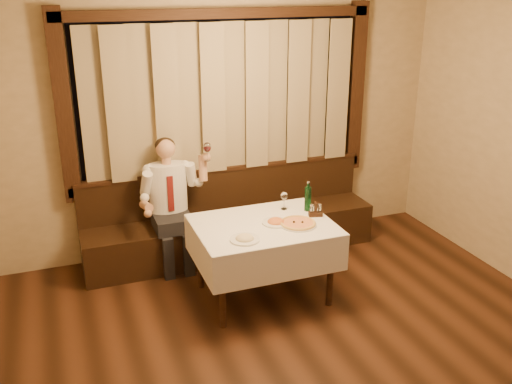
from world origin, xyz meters
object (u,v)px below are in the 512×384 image
object	(u,v)px
banquette	(230,226)
green_bottle	(308,198)
pasta_red	(276,220)
pizza	(298,223)
dining_table	(263,234)
pasta_cream	(245,236)
cruet_caddy	(316,211)
seated_man	(170,194)

from	to	relation	value
banquette	green_bottle	distance (m)	1.16
pasta_red	green_bottle	size ratio (longest dim) A/B	0.86
pizza	green_bottle	xyz separation A→B (m)	(0.23, 0.29, 0.11)
banquette	pizza	bearing A→B (deg)	-76.03
dining_table	green_bottle	xyz separation A→B (m)	(0.52, 0.15, 0.23)
pasta_cream	pasta_red	bearing A→B (deg)	31.72
pasta_red	green_bottle	world-z (taller)	green_bottle
banquette	pasta_red	world-z (taller)	banquette
pizza	pasta_red	bearing A→B (deg)	149.93
pasta_cream	cruet_caddy	bearing A→B (deg)	18.49
banquette	dining_table	size ratio (longest dim) A/B	2.52
seated_man	cruet_caddy	bearing A→B (deg)	-37.98
pasta_cream	dining_table	bearing A→B (deg)	44.18
pizza	green_bottle	distance (m)	0.39
dining_table	cruet_caddy	size ratio (longest dim) A/B	9.03
dining_table	pasta_red	bearing A→B (deg)	-14.96
green_bottle	cruet_caddy	bearing A→B (deg)	-86.10
banquette	seated_man	bearing A→B (deg)	-172.44
banquette	pasta_red	size ratio (longest dim) A/B	12.55
pizza	seated_man	world-z (taller)	seated_man
banquette	green_bottle	xyz separation A→B (m)	(0.52, -0.87, 0.57)
pizza	cruet_caddy	size ratio (longest dim) A/B	2.47
banquette	seated_man	world-z (taller)	seated_man
banquette	pasta_cream	size ratio (longest dim) A/B	12.23
cruet_caddy	seated_man	bearing A→B (deg)	156.20
seated_man	pasta_red	bearing A→B (deg)	-51.10
dining_table	pasta_cream	bearing A→B (deg)	-135.82
pasta_cream	cruet_caddy	distance (m)	0.85
pasta_red	cruet_caddy	size ratio (longest dim) A/B	1.81
dining_table	pasta_red	xyz separation A→B (m)	(0.11, -0.03, 0.14)
green_bottle	cruet_caddy	world-z (taller)	green_bottle
banquette	dining_table	xyz separation A→B (m)	(0.00, -1.02, 0.34)
pizza	seated_man	size ratio (longest dim) A/B	0.25
dining_table	seated_man	bearing A→B (deg)	125.51
pizza	pasta_cream	bearing A→B (deg)	-166.25
pizza	pasta_red	xyz separation A→B (m)	(-0.18, 0.10, 0.02)
pizza	green_bottle	size ratio (longest dim) A/B	1.17
dining_table	cruet_caddy	bearing A→B (deg)	0.01
dining_table	seated_man	xyz separation A→B (m)	(-0.67, 0.93, 0.15)
pasta_cream	cruet_caddy	xyz separation A→B (m)	(0.81, 0.27, 0.01)
banquette	pasta_red	distance (m)	1.16
pizza	pasta_cream	size ratio (longest dim) A/B	1.33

